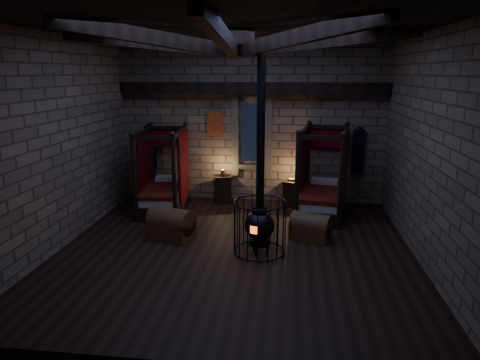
# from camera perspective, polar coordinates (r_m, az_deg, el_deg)

# --- Properties ---
(room) EXTENTS (7.02, 7.02, 4.29)m
(room) POSITION_cam_1_polar(r_m,az_deg,el_deg) (8.09, -0.60, 16.21)
(room) COLOR black
(room) RESTS_ON ground
(bed_left) EXTENTS (1.22, 2.06, 2.06)m
(bed_left) POSITION_cam_1_polar(r_m,az_deg,el_deg) (11.19, -10.10, -1.31)
(bed_left) COLOR black
(bed_left) RESTS_ON ground
(bed_right) EXTENTS (1.38, 2.17, 2.13)m
(bed_right) POSITION_cam_1_polar(r_m,az_deg,el_deg) (10.83, 10.87, -1.78)
(bed_right) COLOR black
(bed_right) RESTS_ON ground
(trunk_left) EXTENTS (1.05, 0.85, 0.67)m
(trunk_left) POSITION_cam_1_polar(r_m,az_deg,el_deg) (9.29, -9.17, -5.88)
(trunk_left) COLOR brown
(trunk_left) RESTS_ON ground
(trunk_right) EXTENTS (0.93, 0.76, 0.59)m
(trunk_right) POSITION_cam_1_polar(r_m,az_deg,el_deg) (9.22, 9.38, -6.29)
(trunk_right) COLOR brown
(trunk_right) RESTS_ON ground
(nightstand_left) EXTENTS (0.57, 0.55, 0.92)m
(nightstand_left) POSITION_cam_1_polar(r_m,az_deg,el_deg) (11.58, -2.31, -1.17)
(nightstand_left) COLOR black
(nightstand_left) RESTS_ON ground
(nightstand_right) EXTENTS (0.51, 0.49, 0.74)m
(nightstand_right) POSITION_cam_1_polar(r_m,az_deg,el_deg) (11.39, 6.85, -1.75)
(nightstand_right) COLOR black
(nightstand_right) RESTS_ON ground
(stove) EXTENTS (1.02, 1.02, 4.05)m
(stove) POSITION_cam_1_polar(r_m,az_deg,el_deg) (8.33, 2.63, -5.68)
(stove) COLOR black
(stove) RESTS_ON ground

